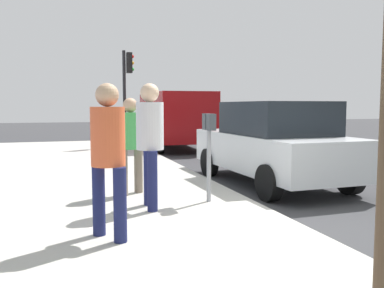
{
  "coord_description": "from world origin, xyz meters",
  "views": [
    {
      "loc": [
        -4.8,
        2.96,
        1.68
      ],
      "look_at": [
        1.39,
        1.0,
        1.08
      ],
      "focal_mm": 38.84,
      "sensor_mm": 36.0,
      "label": 1
    }
  ],
  "objects_px": {
    "pedestrian_bystander": "(108,148)",
    "traffic_signal": "(127,82)",
    "pedestrian_at_meter": "(150,134)",
    "parked_van_far": "(175,117)",
    "parking_meter": "(209,138)",
    "parking_officer": "(131,139)",
    "parked_sedan_near": "(273,143)"
  },
  "relations": [
    {
      "from": "pedestrian_at_meter",
      "to": "pedestrian_bystander",
      "type": "bearing_deg",
      "value": -116.89
    },
    {
      "from": "parking_meter",
      "to": "parked_van_far",
      "type": "height_order",
      "value": "parked_van_far"
    },
    {
      "from": "pedestrian_bystander",
      "to": "parked_van_far",
      "type": "xyz_separation_m",
      "value": [
        11.09,
        -3.8,
        0.05
      ]
    },
    {
      "from": "parking_meter",
      "to": "pedestrian_bystander",
      "type": "height_order",
      "value": "pedestrian_bystander"
    },
    {
      "from": "parked_van_far",
      "to": "parking_officer",
      "type": "bearing_deg",
      "value": 160.09
    },
    {
      "from": "pedestrian_at_meter",
      "to": "pedestrian_bystander",
      "type": "xyz_separation_m",
      "value": [
        -1.27,
        0.75,
        -0.06
      ]
    },
    {
      "from": "parking_officer",
      "to": "parked_van_far",
      "type": "bearing_deg",
      "value": 125.07
    },
    {
      "from": "parking_meter",
      "to": "pedestrian_bystander",
      "type": "xyz_separation_m",
      "value": [
        -1.42,
        1.74,
        0.04
      ]
    },
    {
      "from": "parking_meter",
      "to": "parked_van_far",
      "type": "distance_m",
      "value": 9.89
    },
    {
      "from": "parking_officer",
      "to": "traffic_signal",
      "type": "height_order",
      "value": "traffic_signal"
    },
    {
      "from": "parked_van_far",
      "to": "traffic_signal",
      "type": "xyz_separation_m",
      "value": [
        -0.08,
        1.88,
        1.32
      ]
    },
    {
      "from": "traffic_signal",
      "to": "pedestrian_at_meter",
      "type": "bearing_deg",
      "value": 173.14
    },
    {
      "from": "parking_meter",
      "to": "pedestrian_at_meter",
      "type": "xyz_separation_m",
      "value": [
        -0.15,
        0.98,
        0.1
      ]
    },
    {
      "from": "parked_van_far",
      "to": "traffic_signal",
      "type": "relative_size",
      "value": 1.47
    },
    {
      "from": "parking_meter",
      "to": "parking_officer",
      "type": "relative_size",
      "value": 0.85
    },
    {
      "from": "pedestrian_bystander",
      "to": "parked_sedan_near",
      "type": "xyz_separation_m",
      "value": [
        3.11,
        -3.8,
        -0.31
      ]
    },
    {
      "from": "parking_officer",
      "to": "parked_sedan_near",
      "type": "bearing_deg",
      "value": 68.55
    },
    {
      "from": "pedestrian_at_meter",
      "to": "parked_van_far",
      "type": "bearing_deg",
      "value": 76.41
    },
    {
      "from": "pedestrian_at_meter",
      "to": "traffic_signal",
      "type": "bearing_deg",
      "value": 86.82
    },
    {
      "from": "parking_meter",
      "to": "pedestrian_at_meter",
      "type": "distance_m",
      "value": 1.0
    },
    {
      "from": "parking_meter",
      "to": "parking_officer",
      "type": "distance_m",
      "value": 1.44
    },
    {
      "from": "parked_sedan_near",
      "to": "traffic_signal",
      "type": "bearing_deg",
      "value": 13.41
    },
    {
      "from": "parking_meter",
      "to": "pedestrian_at_meter",
      "type": "relative_size",
      "value": 0.76
    },
    {
      "from": "parked_sedan_near",
      "to": "traffic_signal",
      "type": "relative_size",
      "value": 1.24
    },
    {
      "from": "parking_meter",
      "to": "pedestrian_bystander",
      "type": "relative_size",
      "value": 0.79
    },
    {
      "from": "parked_sedan_near",
      "to": "pedestrian_bystander",
      "type": "bearing_deg",
      "value": 129.27
    },
    {
      "from": "parking_officer",
      "to": "parked_sedan_near",
      "type": "relative_size",
      "value": 0.38
    },
    {
      "from": "pedestrian_bystander",
      "to": "traffic_signal",
      "type": "relative_size",
      "value": 0.5
    },
    {
      "from": "parked_van_far",
      "to": "traffic_signal",
      "type": "bearing_deg",
      "value": 92.57
    },
    {
      "from": "parked_sedan_near",
      "to": "parking_officer",
      "type": "bearing_deg",
      "value": 103.57
    },
    {
      "from": "parked_sedan_near",
      "to": "parking_meter",
      "type": "bearing_deg",
      "value": 129.28
    },
    {
      "from": "parked_van_far",
      "to": "pedestrian_at_meter",
      "type": "bearing_deg",
      "value": 162.73
    }
  ]
}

